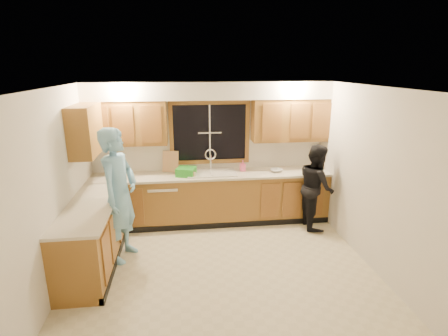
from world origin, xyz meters
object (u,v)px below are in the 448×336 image
object	(u,v)px
soap_bottle	(243,166)
dishwasher	(164,203)
dish_crate	(186,172)
man	(119,195)
woman	(316,186)
stove	(82,257)
knife_block	(113,169)
bowl	(276,170)
sink	(212,176)

from	to	relation	value
soap_bottle	dishwasher	bearing A→B (deg)	-175.64
dish_crate	man	bearing A→B (deg)	-133.99
man	woman	bearing A→B (deg)	-58.20
stove	woman	world-z (taller)	woman
knife_block	bowl	xyz separation A→B (m)	(2.88, -0.18, -0.08)
stove	man	size ratio (longest dim) A/B	0.46
stove	woman	size ratio (longest dim) A/B	0.61
dish_crate	soap_bottle	size ratio (longest dim) A/B	1.54
man	sink	bearing A→B (deg)	-32.85
stove	man	xyz separation A→B (m)	(0.38, 0.75, 0.53)
sink	dishwasher	world-z (taller)	sink
stove	woman	distance (m)	3.87
sink	knife_block	distance (m)	1.73
bowl	sink	bearing A→B (deg)	178.29
woman	dish_crate	distance (m)	2.27
stove	man	world-z (taller)	man
stove	knife_block	xyz separation A→B (m)	(0.09, 1.97, 0.58)
dishwasher	knife_block	xyz separation A→B (m)	(-0.86, 0.16, 0.62)
stove	bowl	bearing A→B (deg)	31.10
sink	knife_block	bearing A→B (deg)	175.28
bowl	knife_block	bearing A→B (deg)	176.50
dishwasher	dish_crate	bearing A→B (deg)	-7.46
sink	knife_block	world-z (taller)	sink
stove	man	distance (m)	1.00
dish_crate	dishwasher	bearing A→B (deg)	172.54
knife_block	dish_crate	bearing A→B (deg)	-29.88
knife_block	soap_bottle	distance (m)	2.29
stove	dish_crate	bearing A→B (deg)	52.43
woman	knife_block	bearing A→B (deg)	84.76
sink	man	world-z (taller)	man
sink	soap_bottle	xyz separation A→B (m)	(0.58, 0.09, 0.15)
soap_bottle	bowl	world-z (taller)	soap_bottle
sink	bowl	bearing A→B (deg)	-1.71
dish_crate	soap_bottle	xyz separation A→B (m)	(1.02, 0.16, 0.03)
stove	dish_crate	xyz separation A→B (m)	(1.35, 1.76, 0.54)
knife_block	dish_crate	world-z (taller)	knife_block
dishwasher	bowl	size ratio (longest dim) A/B	3.81
bowl	soap_bottle	bearing A→B (deg)	167.69
stove	soap_bottle	xyz separation A→B (m)	(2.38, 1.92, 0.57)
sink	soap_bottle	world-z (taller)	sink
woman	dish_crate	xyz separation A→B (m)	(-2.23, 0.34, 0.25)
sink	soap_bottle	size ratio (longest dim) A/B	4.32
bowl	stove	bearing A→B (deg)	-148.90
sink	dish_crate	distance (m)	0.47
stove	bowl	xyz separation A→B (m)	(2.97, 1.79, 0.50)
sink	bowl	size ratio (longest dim) A/B	4.00
stove	knife_block	bearing A→B (deg)	87.47
bowl	dishwasher	bearing A→B (deg)	179.43
man	woman	distance (m)	3.28
woman	bowl	world-z (taller)	woman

